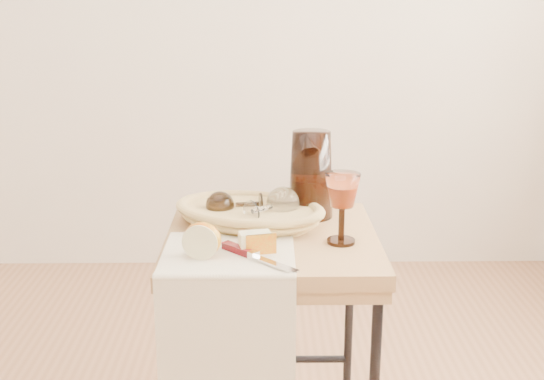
{
  "coord_description": "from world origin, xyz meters",
  "views": [
    {
      "loc": [
        0.45,
        -1.2,
        1.23
      ],
      "look_at": [
        0.47,
        0.36,
        0.77
      ],
      "focal_mm": 45.39,
      "sensor_mm": 36.0,
      "label": 1
    }
  ],
  "objects_px": {
    "tea_towel": "(228,254)",
    "goblet_lying_a": "(238,205)",
    "side_table": "(272,354)",
    "table_knife": "(256,256)",
    "apple_half": "(202,239)",
    "wine_goblet": "(342,208)",
    "bread_basket": "(250,215)",
    "goblet_lying_b": "(270,207)",
    "pitcher": "(311,174)"
  },
  "relations": [
    {
      "from": "goblet_lying_a",
      "to": "table_knife",
      "type": "height_order",
      "value": "goblet_lying_a"
    },
    {
      "from": "tea_towel",
      "to": "goblet_lying_b",
      "type": "distance_m",
      "value": 0.22
    },
    {
      "from": "goblet_lying_b",
      "to": "pitcher",
      "type": "relative_size",
      "value": 0.52
    },
    {
      "from": "bread_basket",
      "to": "table_knife",
      "type": "height_order",
      "value": "bread_basket"
    },
    {
      "from": "goblet_lying_b",
      "to": "table_knife",
      "type": "height_order",
      "value": "goblet_lying_b"
    },
    {
      "from": "side_table",
      "to": "pitcher",
      "type": "bearing_deg",
      "value": 54.64
    },
    {
      "from": "side_table",
      "to": "bread_basket",
      "type": "distance_m",
      "value": 0.37
    },
    {
      "from": "tea_towel",
      "to": "pitcher",
      "type": "bearing_deg",
      "value": 54.18
    },
    {
      "from": "tea_towel",
      "to": "bread_basket",
      "type": "height_order",
      "value": "bread_basket"
    },
    {
      "from": "wine_goblet",
      "to": "apple_half",
      "type": "height_order",
      "value": "wine_goblet"
    },
    {
      "from": "side_table",
      "to": "table_knife",
      "type": "xyz_separation_m",
      "value": [
        -0.04,
        -0.17,
        0.34
      ]
    },
    {
      "from": "side_table",
      "to": "apple_half",
      "type": "relative_size",
      "value": 7.58
    },
    {
      "from": "side_table",
      "to": "goblet_lying_a",
      "type": "height_order",
      "value": "goblet_lying_a"
    },
    {
      "from": "side_table",
      "to": "pitcher",
      "type": "relative_size",
      "value": 2.45
    },
    {
      "from": "tea_towel",
      "to": "goblet_lying_b",
      "type": "relative_size",
      "value": 2.16
    },
    {
      "from": "bread_basket",
      "to": "apple_half",
      "type": "xyz_separation_m",
      "value": [
        -0.1,
        -0.23,
        0.02
      ]
    },
    {
      "from": "side_table",
      "to": "apple_half",
      "type": "height_order",
      "value": "apple_half"
    },
    {
      "from": "wine_goblet",
      "to": "apple_half",
      "type": "bearing_deg",
      "value": -163.33
    },
    {
      "from": "apple_half",
      "to": "table_knife",
      "type": "distance_m",
      "value": 0.12
    },
    {
      "from": "tea_towel",
      "to": "wine_goblet",
      "type": "height_order",
      "value": "wine_goblet"
    },
    {
      "from": "side_table",
      "to": "pitcher",
      "type": "distance_m",
      "value": 0.48
    },
    {
      "from": "goblet_lying_b",
      "to": "apple_half",
      "type": "relative_size",
      "value": 1.6
    },
    {
      "from": "goblet_lying_a",
      "to": "apple_half",
      "type": "height_order",
      "value": "same"
    },
    {
      "from": "tea_towel",
      "to": "goblet_lying_b",
      "type": "xyz_separation_m",
      "value": [
        0.1,
        0.19,
        0.05
      ]
    },
    {
      "from": "bread_basket",
      "to": "side_table",
      "type": "bearing_deg",
      "value": -34.87
    },
    {
      "from": "side_table",
      "to": "pitcher",
      "type": "height_order",
      "value": "pitcher"
    },
    {
      "from": "pitcher",
      "to": "apple_half",
      "type": "bearing_deg",
      "value": -145.48
    },
    {
      "from": "side_table",
      "to": "wine_goblet",
      "type": "distance_m",
      "value": 0.45
    },
    {
      "from": "side_table",
      "to": "goblet_lying_b",
      "type": "relative_size",
      "value": 4.75
    },
    {
      "from": "tea_towel",
      "to": "goblet_lying_a",
      "type": "bearing_deg",
      "value": 87.15
    },
    {
      "from": "tea_towel",
      "to": "wine_goblet",
      "type": "xyz_separation_m",
      "value": [
        0.26,
        0.07,
        0.08
      ]
    },
    {
      "from": "apple_half",
      "to": "wine_goblet",
      "type": "bearing_deg",
      "value": 26.52
    },
    {
      "from": "apple_half",
      "to": "table_knife",
      "type": "height_order",
      "value": "apple_half"
    },
    {
      "from": "tea_towel",
      "to": "table_knife",
      "type": "distance_m",
      "value": 0.08
    },
    {
      "from": "pitcher",
      "to": "table_knife",
      "type": "distance_m",
      "value": 0.36
    },
    {
      "from": "bread_basket",
      "to": "goblet_lying_b",
      "type": "height_order",
      "value": "goblet_lying_b"
    },
    {
      "from": "tea_towel",
      "to": "apple_half",
      "type": "xyz_separation_m",
      "value": [
        -0.06,
        -0.02,
        0.04
      ]
    },
    {
      "from": "side_table",
      "to": "apple_half",
      "type": "xyz_separation_m",
      "value": [
        -0.16,
        -0.15,
        0.37
      ]
    },
    {
      "from": "tea_towel",
      "to": "table_knife",
      "type": "xyz_separation_m",
      "value": [
        0.06,
        -0.04,
        0.01
      ]
    },
    {
      "from": "side_table",
      "to": "goblet_lying_b",
      "type": "height_order",
      "value": "goblet_lying_b"
    },
    {
      "from": "table_knife",
      "to": "bread_basket",
      "type": "bearing_deg",
      "value": 139.27
    },
    {
      "from": "bread_basket",
      "to": "goblet_lying_a",
      "type": "bearing_deg",
      "value": 172.63
    },
    {
      "from": "wine_goblet",
      "to": "pitcher",
      "type": "bearing_deg",
      "value": 106.29
    },
    {
      "from": "pitcher",
      "to": "wine_goblet",
      "type": "xyz_separation_m",
      "value": [
        0.06,
        -0.2,
        -0.03
      ]
    },
    {
      "from": "bread_basket",
      "to": "goblet_lying_b",
      "type": "xyz_separation_m",
      "value": [
        0.05,
        -0.02,
        0.03
      ]
    },
    {
      "from": "pitcher",
      "to": "goblet_lying_a",
      "type": "bearing_deg",
      "value": -178.84
    },
    {
      "from": "apple_half",
      "to": "goblet_lying_b",
      "type": "bearing_deg",
      "value": 64.06
    },
    {
      "from": "wine_goblet",
      "to": "apple_half",
      "type": "xyz_separation_m",
      "value": [
        -0.32,
        -0.1,
        -0.04
      ]
    },
    {
      "from": "pitcher",
      "to": "apple_half",
      "type": "distance_m",
      "value": 0.4
    },
    {
      "from": "tea_towel",
      "to": "table_knife",
      "type": "relative_size",
      "value": 1.36
    }
  ]
}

